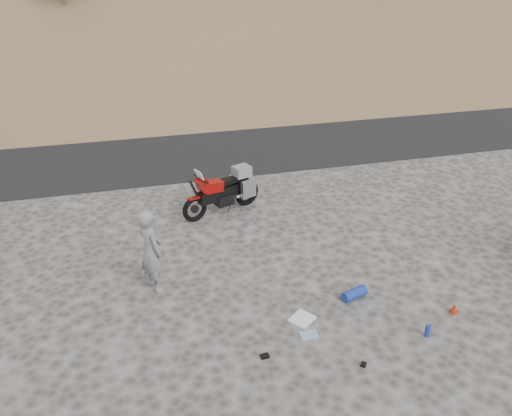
# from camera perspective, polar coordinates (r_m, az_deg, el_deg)

# --- Properties ---
(ground) EXTENTS (140.00, 140.00, 0.00)m
(ground) POSITION_cam_1_polar(r_m,az_deg,el_deg) (9.61, 1.88, -9.72)
(ground) COLOR #3C3A38
(ground) RESTS_ON ground
(road) EXTENTS (120.00, 7.00, 0.05)m
(road) POSITION_cam_1_polar(r_m,az_deg,el_deg) (17.49, -6.48, 7.78)
(road) COLOR black
(road) RESTS_ON ground
(motorcycle) EXTENTS (2.08, 1.09, 1.30)m
(motorcycle) POSITION_cam_1_polar(r_m,az_deg,el_deg) (12.24, -3.56, 1.94)
(motorcycle) COLOR black
(motorcycle) RESTS_ON ground
(man) EXTENTS (0.63, 0.73, 1.69)m
(man) POSITION_cam_1_polar(r_m,az_deg,el_deg) (9.95, -11.46, -8.89)
(man) COLOR gray
(man) RESTS_ON ground
(gear_white_cloth) EXTENTS (0.55, 0.54, 0.01)m
(gear_white_cloth) POSITION_cam_1_polar(r_m,az_deg,el_deg) (9.06, 5.31, -12.49)
(gear_white_cloth) COLOR white
(gear_white_cloth) RESTS_ON ground
(gear_blue_mat) EXTENTS (0.53, 0.34, 0.20)m
(gear_blue_mat) POSITION_cam_1_polar(r_m,az_deg,el_deg) (9.62, 11.18, -9.57)
(gear_blue_mat) COLOR #193296
(gear_blue_mat) RESTS_ON ground
(gear_bottle) EXTENTS (0.09, 0.09, 0.23)m
(gear_bottle) POSITION_cam_1_polar(r_m,az_deg,el_deg) (9.09, 19.01, -13.12)
(gear_bottle) COLOR #193296
(gear_bottle) RESTS_ON ground
(gear_funnel) EXTENTS (0.16, 0.16, 0.19)m
(gear_funnel) POSITION_cam_1_polar(r_m,az_deg,el_deg) (9.77, 21.72, -10.61)
(gear_funnel) COLOR #AA240B
(gear_funnel) RESTS_ON ground
(gear_glove_a) EXTENTS (0.14, 0.11, 0.04)m
(gear_glove_a) POSITION_cam_1_polar(r_m,az_deg,el_deg) (8.32, 1.01, -16.56)
(gear_glove_a) COLOR black
(gear_glove_a) RESTS_ON ground
(gear_glove_b) EXTENTS (0.13, 0.13, 0.03)m
(gear_glove_b) POSITION_cam_1_polar(r_m,az_deg,el_deg) (8.36, 12.19, -17.08)
(gear_glove_b) COLOR black
(gear_glove_b) RESTS_ON ground
(gear_blue_cloth) EXTENTS (0.31, 0.23, 0.01)m
(gear_blue_cloth) POSITION_cam_1_polar(r_m,az_deg,el_deg) (8.75, 6.07, -14.21)
(gear_blue_cloth) COLOR #7FA4C5
(gear_blue_cloth) RESTS_ON ground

